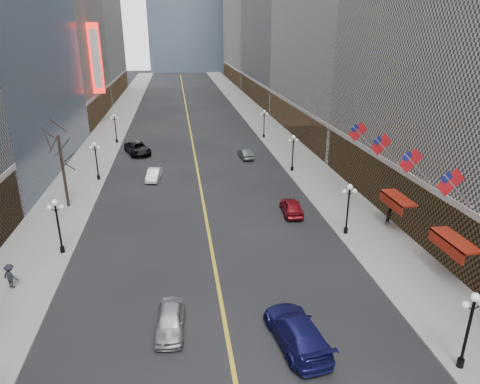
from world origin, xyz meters
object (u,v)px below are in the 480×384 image
object	(u,v)px
streetlamp_east_2	(293,149)
car_nb_far	(138,148)
streetlamp_east_0	(470,323)
car_nb_near	(170,321)
car_nb_mid	(154,175)
car_sb_mid	(292,207)
streetlamp_east_1	(348,204)
streetlamp_west_2	(96,157)
car_sb_near	(297,331)
car_sb_far	(246,154)
streetlamp_west_3	(115,125)
streetlamp_east_3	(264,121)
streetlamp_west_1	(58,221)

from	to	relation	value
streetlamp_east_2	car_nb_far	bearing A→B (deg)	150.53
streetlamp_east_0	car_nb_near	world-z (taller)	streetlamp_east_0
car_nb_mid	car_sb_mid	distance (m)	18.30
streetlamp_east_1	streetlamp_east_2	size ratio (longest dim) A/B	1.00
streetlamp_west_2	car_sb_near	bearing A→B (deg)	-63.13
car_nb_near	car_sb_far	xyz separation A→B (m)	(10.21, 35.42, -0.04)
car_nb_far	streetlamp_east_0	bearing A→B (deg)	-85.29
streetlamp_west_2	car_nb_mid	world-z (taller)	streetlamp_west_2
streetlamp_east_2	streetlamp_west_3	xyz separation A→B (m)	(-23.60, 18.00, 0.00)
car_nb_far	car_sb_mid	distance (m)	29.14
car_sb_near	car_sb_mid	bearing A→B (deg)	-112.05
car_sb_mid	car_sb_far	distance (m)	19.71
car_sb_near	car_sb_mid	world-z (taller)	car_sb_near
streetlamp_west_3	car_sb_near	bearing A→B (deg)	-72.26
streetlamp_east_0	car_sb_near	distance (m)	8.83
streetlamp_east_2	car_nb_mid	size ratio (longest dim) A/B	1.14
streetlamp_east_0	streetlamp_east_3	world-z (taller)	same
streetlamp_west_2	car_nb_mid	bearing A→B (deg)	-5.72
streetlamp_east_1	car_sb_far	distance (m)	25.33
streetlamp_east_0	car_nb_far	distance (m)	49.43
streetlamp_east_2	streetlamp_west_3	world-z (taller)	same
streetlamp_east_3	car_nb_far	size ratio (longest dim) A/B	0.76
streetlamp_west_1	car_sb_mid	xyz separation A→B (m)	(20.09, 5.10, -2.14)
streetlamp_west_3	car_sb_far	size ratio (longest dim) A/B	1.12
streetlamp_east_3	streetlamp_east_0	bearing A→B (deg)	-90.00
streetlamp_east_1	car_nb_mid	size ratio (longest dim) A/B	1.14
streetlamp_west_2	streetlamp_west_3	world-z (taller)	same
streetlamp_east_0	car_nb_mid	xyz separation A→B (m)	(-17.11, 33.35, -2.25)
streetlamp_east_0	streetlamp_west_3	distance (m)	57.10
streetlamp_west_3	car_nb_near	xyz separation A→B (m)	(8.53, -46.66, -2.19)
streetlamp_west_3	car_sb_near	size ratio (longest dim) A/B	0.77
streetlamp_east_0	streetlamp_west_2	distance (m)	41.39
car_nb_mid	streetlamp_west_3	bearing A→B (deg)	117.34
streetlamp_east_1	car_sb_mid	bearing A→B (deg)	124.55
streetlamp_east_1	car_sb_near	xyz separation A→B (m)	(-7.98, -12.83, -2.05)
car_sb_near	car_sb_far	size ratio (longest dim) A/B	1.45
streetlamp_east_3	streetlamp_west_3	bearing A→B (deg)	180.00
streetlamp_west_3	car_sb_mid	world-z (taller)	streetlamp_west_3
car_nb_near	car_nb_far	world-z (taller)	car_nb_far
streetlamp_east_0	car_sb_mid	size ratio (longest dim) A/B	1.01
streetlamp_east_0	streetlamp_west_3	world-z (taller)	same
streetlamp_west_2	car_nb_mid	distance (m)	6.90
streetlamp_west_3	car_nb_mid	world-z (taller)	streetlamp_west_3
streetlamp_east_1	streetlamp_west_3	bearing A→B (deg)	123.25
streetlamp_west_2	car_nb_far	world-z (taller)	streetlamp_west_2
streetlamp_east_2	streetlamp_west_1	bearing A→B (deg)	-142.67
streetlamp_east_3	streetlamp_west_2	xyz separation A→B (m)	(-23.60, -18.00, 0.00)
streetlamp_west_1	car_sb_far	distance (m)	31.13
streetlamp_west_3	streetlamp_east_3	bearing A→B (deg)	0.00
car_sb_mid	streetlamp_west_3	bearing A→B (deg)	-52.70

